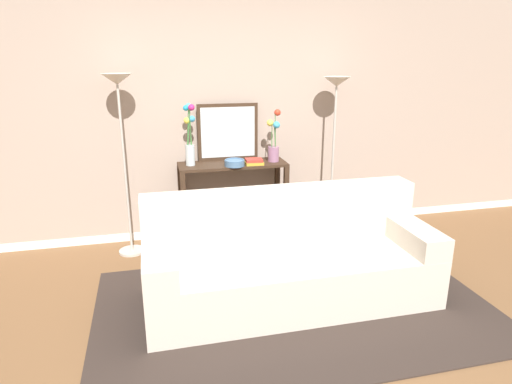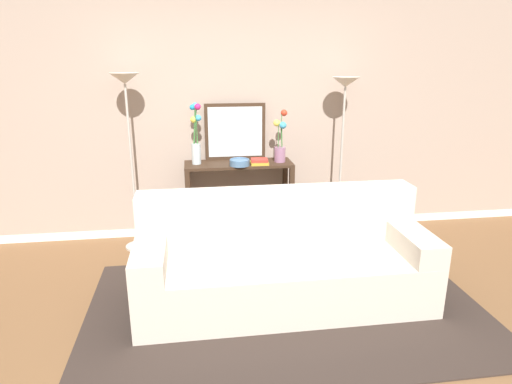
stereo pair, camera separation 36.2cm
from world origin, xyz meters
TOP-DOWN VIEW (x-y plane):
  - ground_plane at (0.00, 0.00)m, footprint 16.00×16.00m
  - back_wall at (0.00, 2.15)m, footprint 12.00×0.15m
  - area_rug at (0.24, 0.39)m, footprint 3.10×1.90m
  - couch at (0.24, 0.55)m, footprint 2.29×0.85m
  - console_table at (0.03, 1.84)m, footprint 1.11×0.38m
  - floor_lamp_left at (-1.04, 1.78)m, footprint 0.28×0.28m
  - floor_lamp_right at (1.11, 1.78)m, footprint 0.28×0.28m
  - wall_mirror at (0.02, 2.00)m, footprint 0.64×0.02m
  - vase_tall_flowers at (-0.40, 1.86)m, footprint 0.11×0.11m
  - vase_short_flowers at (0.46, 1.82)m, footprint 0.14×0.13m
  - fruit_bowl at (0.03, 1.72)m, footprint 0.20×0.20m
  - book_stack at (0.23, 1.74)m, footprint 0.18×0.16m
  - book_row_under_console at (-0.30, 1.84)m, footprint 0.25×0.17m

SIDE VIEW (x-z plane):
  - ground_plane at x=0.00m, z-range -0.02..0.00m
  - area_rug at x=0.24m, z-range 0.00..0.01m
  - book_row_under_console at x=-0.30m, z-range -0.01..0.12m
  - couch at x=0.24m, z-range -0.12..0.76m
  - console_table at x=0.03m, z-range 0.15..1.01m
  - book_stack at x=0.23m, z-range 0.86..0.91m
  - fruit_bowl at x=0.03m, z-range 0.86..0.92m
  - vase_short_flowers at x=0.46m, z-range 0.78..1.32m
  - vase_tall_flowers at x=-0.40m, z-range 0.82..1.44m
  - wall_mirror at x=0.02m, z-range 0.86..1.45m
  - back_wall at x=0.00m, z-range 0.00..2.61m
  - floor_lamp_right at x=1.11m, z-range 0.49..2.21m
  - floor_lamp_left at x=-1.04m, z-range 0.51..2.27m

